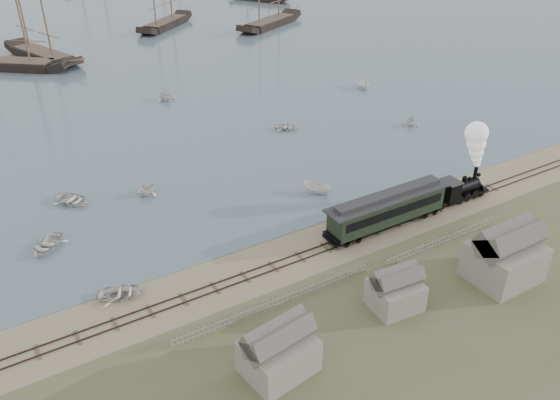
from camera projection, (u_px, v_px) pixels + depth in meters
ground at (298, 244)px, 54.46m from camera, size 600.00×600.00×0.00m
rail_track at (309, 254)px, 52.96m from camera, size 120.00×1.80×0.16m
picket_fence_west at (278, 307)px, 46.38m from camera, size 19.00×0.10×1.20m
picket_fence_east at (444, 244)px, 54.44m from camera, size 15.00×0.10×1.20m
shed_left at (279, 370)px, 40.38m from camera, size 5.00×4.00×4.10m
shed_mid at (394, 306)px, 46.45m from camera, size 4.00×3.50×3.60m
shed_right at (500, 277)px, 49.84m from camera, size 6.00×5.00×5.10m
locomotive at (473, 166)px, 60.58m from camera, size 6.99×2.61×8.71m
passenger_coach at (387, 208)px, 56.11m from camera, size 14.50×2.80×3.52m
beached_dinghy at (122, 293)px, 47.32m from camera, size 4.27×4.90×0.85m
rowboat_0 at (73, 200)px, 61.07m from camera, size 5.43×5.04×0.92m
rowboat_1 at (147, 188)px, 62.62m from camera, size 3.57×3.80×1.60m
rowboat_2 at (316, 188)px, 63.00m from camera, size 3.34×2.92×1.26m
rowboat_3 at (287, 127)px, 79.45m from camera, size 4.30×4.35×0.74m
rowboat_4 at (411, 121)px, 80.67m from camera, size 3.63×3.63×1.45m
rowboat_5 at (362, 84)px, 95.45m from camera, size 3.64×1.76×1.35m
rowboat_7 at (165, 95)px, 89.81m from camera, size 4.00×3.63×1.84m
rowboat_8 at (47, 245)px, 53.44m from camera, size 5.14×5.02×0.87m
schooner_10 at (32, 8)px, 106.38m from camera, size 12.53×23.75×20.00m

